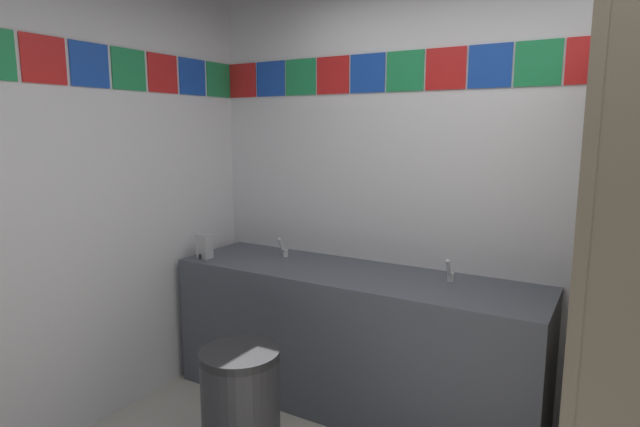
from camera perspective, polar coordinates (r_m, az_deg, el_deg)
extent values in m
cube|color=silver|center=(3.06, 20.04, 2.94)|extent=(3.89, 0.08, 2.71)
cube|color=red|center=(3.80, -8.55, 14.30)|extent=(0.23, 0.01, 0.23)
cube|color=#1947B7|center=(3.65, -5.49, 14.56)|extent=(0.23, 0.01, 0.23)
cube|color=#1E8C4C|center=(3.51, -2.17, 14.80)|extent=(0.23, 0.01, 0.23)
cube|color=red|center=(3.39, 1.41, 15.01)|extent=(0.23, 0.01, 0.23)
cube|color=#1947B7|center=(3.28, 5.26, 15.16)|extent=(0.23, 0.01, 0.23)
cube|color=#1E8C4C|center=(3.18, 9.36, 15.26)|extent=(0.23, 0.01, 0.23)
cube|color=red|center=(3.10, 13.70, 15.28)|extent=(0.23, 0.01, 0.23)
cube|color=#1947B7|center=(3.04, 18.24, 15.21)|extent=(0.23, 0.01, 0.23)
cube|color=#1E8C4C|center=(2.99, 22.94, 15.04)|extent=(0.23, 0.01, 0.23)
cube|color=red|center=(2.97, 27.74, 14.77)|extent=(0.23, 0.01, 0.23)
cube|color=silver|center=(2.93, -29.80, 2.01)|extent=(0.08, 3.03, 2.71)
cube|color=red|center=(2.96, -28.19, 14.76)|extent=(0.01, 0.23, 0.23)
cube|color=#1947B7|center=(3.10, -24.08, 14.75)|extent=(0.01, 0.23, 0.23)
cube|color=#1E8C4C|center=(3.25, -20.34, 14.68)|extent=(0.01, 0.23, 0.23)
cube|color=red|center=(3.42, -16.96, 14.57)|extent=(0.01, 0.23, 0.23)
cube|color=#1947B7|center=(3.59, -13.90, 14.42)|extent=(0.01, 0.23, 0.23)
cube|color=#1E8C4C|center=(3.78, -11.14, 14.25)|extent=(0.01, 0.23, 0.23)
cube|color=#4C515B|center=(3.22, 3.52, -13.61)|extent=(2.22, 0.62, 0.83)
cube|color=#4C515B|center=(3.34, 5.89, -5.95)|extent=(2.22, 0.03, 0.08)
cylinder|color=silver|center=(3.35, -5.18, -6.19)|extent=(0.34, 0.34, 0.10)
cylinder|color=silver|center=(2.87, 13.34, -9.08)|extent=(0.34, 0.34, 0.10)
cylinder|color=silver|center=(3.44, -3.83, -4.38)|extent=(0.04, 0.04, 0.05)
cylinder|color=silver|center=(3.38, -4.33, -3.40)|extent=(0.02, 0.06, 0.09)
cylinder|color=silver|center=(2.97, 14.21, -6.84)|extent=(0.04, 0.04, 0.05)
cylinder|color=silver|center=(2.91, 13.98, -5.76)|extent=(0.02, 0.06, 0.09)
cube|color=#B7BABF|center=(3.47, -12.64, -3.53)|extent=(0.09, 0.07, 0.16)
cylinder|color=black|center=(3.45, -13.11, -4.64)|extent=(0.02, 0.02, 0.03)
cube|color=#726651|center=(2.27, 27.65, -7.34)|extent=(0.04, 1.53, 2.12)
cylinder|color=silver|center=(1.52, 27.12, -11.02)|extent=(0.02, 0.02, 0.10)
cylinder|color=#333338|center=(2.76, -8.71, -20.85)|extent=(0.39, 0.39, 0.57)
cylinder|color=#262628|center=(2.62, -8.88, -15.12)|extent=(0.39, 0.39, 0.04)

